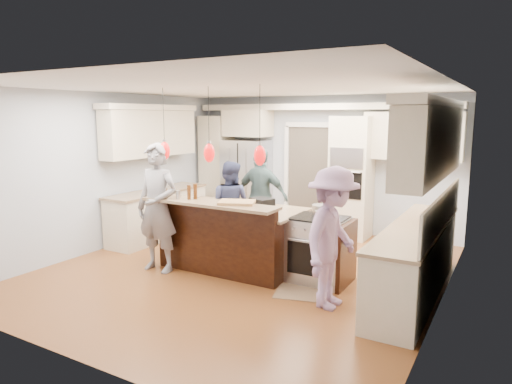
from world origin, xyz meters
TOP-DOWN VIEW (x-y plane):
  - ground_plane at (0.00, 0.00)m, footprint 6.00×6.00m
  - room_shell at (0.00, 0.00)m, footprint 5.54×6.04m
  - refrigerator at (-1.55, 2.64)m, footprint 0.90×0.70m
  - oven_column at (0.75, 2.67)m, footprint 0.72×0.69m
  - back_upper_cabinets at (-0.75, 2.76)m, footprint 5.30×0.61m
  - right_counter_run at (2.44, 0.30)m, footprint 0.64×3.10m
  - left_cabinets at (-2.44, 0.80)m, footprint 0.64×2.30m
  - kitchen_island at (-0.25, 0.07)m, footprint 2.10×1.46m
  - island_range at (1.16, 0.15)m, footprint 0.82×0.71m
  - pendant_lights at (-0.25, -0.51)m, footprint 1.75×0.15m
  - person_bar_end at (-1.12, -0.62)m, footprint 0.71×0.48m
  - person_far_left at (-0.81, 0.85)m, footprint 0.81×0.67m
  - person_far_right at (-0.48, 1.38)m, footprint 1.03×0.44m
  - person_range_side at (1.60, -0.59)m, footprint 0.69×1.14m
  - floor_rug at (1.05, -0.20)m, footprint 0.88×1.09m
  - water_bottle at (-1.20, -0.56)m, footprint 0.10×0.10m
  - beer_bottle_a at (-1.10, -0.48)m, footprint 0.07×0.07m
  - beer_bottle_b at (-0.60, -0.53)m, footprint 0.06×0.06m
  - beer_bottle_c at (-0.54, -0.46)m, footprint 0.07×0.07m
  - drink_can at (-0.76, -0.58)m, footprint 0.07×0.07m
  - cutting_board at (0.17, -0.47)m, footprint 0.58×0.50m
  - pot_large at (1.10, 0.28)m, footprint 0.25×0.25m
  - pot_small at (1.17, 0.14)m, footprint 0.19×0.19m

SIDE VIEW (x-z plane):
  - ground_plane at x=0.00m, z-range 0.00..0.00m
  - floor_rug at x=1.05m, z-range 0.00..0.01m
  - island_range at x=1.16m, z-range 0.00..0.92m
  - kitchen_island at x=-0.25m, z-range -0.07..1.05m
  - person_far_left at x=-0.81m, z-range 0.00..1.54m
  - person_range_side at x=1.60m, z-range 0.00..1.72m
  - person_far_right at x=-0.48m, z-range 0.00..1.74m
  - refrigerator at x=-1.55m, z-range 0.00..1.80m
  - person_bar_end at x=-1.12m, z-range 0.00..1.92m
  - pot_small at x=1.17m, z-range 0.92..1.02m
  - pot_large at x=1.10m, z-range 0.92..1.07m
  - right_counter_run at x=2.44m, z-range -0.20..2.31m
  - left_cabinets at x=-2.44m, z-range -0.20..2.31m
  - cutting_board at x=0.17m, z-range 1.12..1.16m
  - oven_column at x=0.75m, z-range 0.00..2.30m
  - drink_can at x=-0.76m, z-range 1.12..1.24m
  - beer_bottle_b at x=-0.60m, z-range 1.12..1.33m
  - beer_bottle_c at x=-0.54m, z-range 1.12..1.34m
  - beer_bottle_a at x=-1.10m, z-range 1.12..1.35m
  - water_bottle at x=-1.20m, z-range 1.12..1.46m
  - back_upper_cabinets at x=-0.75m, z-range 0.40..2.94m
  - pendant_lights at x=-0.25m, z-range 1.29..2.32m
  - room_shell at x=0.00m, z-range 0.46..3.18m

